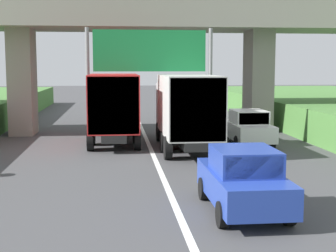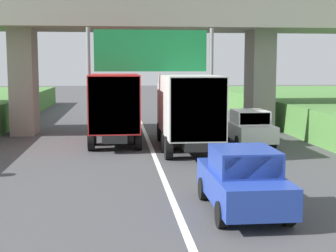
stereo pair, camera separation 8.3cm
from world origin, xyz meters
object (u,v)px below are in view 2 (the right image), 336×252
truck_silver (187,108)px  overhead_highway_sign (151,59)px  car_blue (243,180)px  car_white (249,128)px  truck_red (115,104)px

truck_silver → overhead_highway_sign: bearing=155.6°
car_blue → car_white: bearing=74.3°
car_blue → truck_red: bearing=105.4°
car_white → car_blue: bearing=-105.7°
truck_silver → truck_red: bearing=143.1°
truck_silver → car_white: 3.57m
truck_red → car_blue: 12.85m
overhead_highway_sign → car_blue: overhead_highway_sign is taller
overhead_highway_sign → car_white: overhead_highway_sign is taller
overhead_highway_sign → truck_red: 3.29m
overhead_highway_sign → car_white: bearing=4.6°
truck_red → car_white: bearing=-11.7°
truck_silver → car_white: truck_silver is taller
overhead_highway_sign → car_blue: (1.72, -10.61, -3.29)m
overhead_highway_sign → truck_silver: bearing=-24.4°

